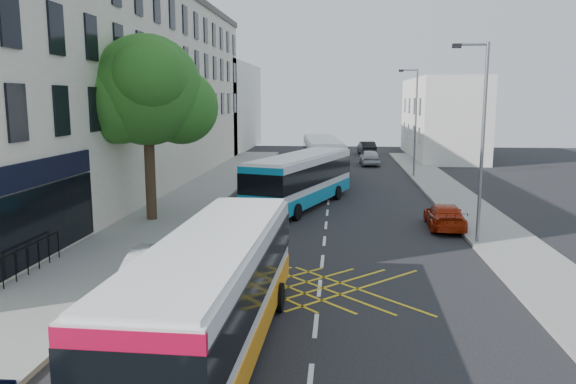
% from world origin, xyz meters
% --- Properties ---
extents(ground, '(120.00, 120.00, 0.00)m').
position_xyz_m(ground, '(0.00, 0.00, 0.00)').
color(ground, black).
rests_on(ground, ground).
extents(pavement_left, '(5.00, 70.00, 0.15)m').
position_xyz_m(pavement_left, '(-8.50, 15.00, 0.07)').
color(pavement_left, gray).
rests_on(pavement_left, ground).
extents(pavement_right, '(3.00, 70.00, 0.15)m').
position_xyz_m(pavement_right, '(7.50, 15.00, 0.07)').
color(pavement_right, gray).
rests_on(pavement_right, ground).
extents(terrace_main, '(8.30, 45.00, 13.50)m').
position_xyz_m(terrace_main, '(-14.00, 24.49, 6.76)').
color(terrace_main, beige).
rests_on(terrace_main, ground).
extents(terrace_far, '(8.00, 20.00, 10.00)m').
position_xyz_m(terrace_far, '(-14.00, 55.00, 5.00)').
color(terrace_far, silver).
rests_on(terrace_far, ground).
extents(building_right, '(6.00, 18.00, 8.00)m').
position_xyz_m(building_right, '(11.00, 48.00, 4.00)').
color(building_right, silver).
rests_on(building_right, ground).
extents(street_tree, '(6.30, 5.70, 8.80)m').
position_xyz_m(street_tree, '(-8.51, 14.97, 6.29)').
color(street_tree, '#382619').
rests_on(street_tree, pavement_left).
extents(lamp_near, '(1.45, 0.15, 8.00)m').
position_xyz_m(lamp_near, '(6.20, 12.00, 4.62)').
color(lamp_near, slate).
rests_on(lamp_near, pavement_right).
extents(lamp_far, '(1.45, 0.15, 8.00)m').
position_xyz_m(lamp_far, '(6.20, 32.00, 4.62)').
color(lamp_far, slate).
rests_on(lamp_far, pavement_right).
extents(railings, '(0.08, 5.60, 1.14)m').
position_xyz_m(railings, '(-9.70, 5.30, 0.72)').
color(railings, black).
rests_on(railings, pavement_left).
extents(bus_near, '(2.73, 10.22, 2.86)m').
position_xyz_m(bus_near, '(-2.31, 1.18, 1.50)').
color(bus_near, silver).
rests_on(bus_near, ground).
extents(bus_mid, '(5.56, 10.61, 2.92)m').
position_xyz_m(bus_mid, '(-1.50, 19.60, 1.54)').
color(bus_mid, silver).
rests_on(bus_mid, ground).
extents(bus_far, '(3.55, 10.98, 3.03)m').
position_xyz_m(bus_far, '(-0.63, 30.62, 1.60)').
color(bus_far, silver).
rests_on(bus_far, ground).
extents(parked_car_silver, '(1.67, 4.49, 1.47)m').
position_xyz_m(parked_car_silver, '(-4.90, 4.64, 0.73)').
color(parked_car_silver, '#B2B6BA').
rests_on(parked_car_silver, ground).
extents(red_hatchback, '(1.78, 4.05, 1.16)m').
position_xyz_m(red_hatchback, '(5.50, 14.88, 0.58)').
color(red_hatchback, '#A22106').
rests_on(red_hatchback, ground).
extents(distant_car_grey, '(2.59, 5.03, 1.36)m').
position_xyz_m(distant_car_grey, '(0.18, 43.47, 0.68)').
color(distant_car_grey, '#383B3F').
rests_on(distant_car_grey, ground).
extents(distant_car_silver, '(1.85, 4.23, 1.42)m').
position_xyz_m(distant_car_silver, '(3.37, 39.84, 0.71)').
color(distant_car_silver, '#B7BAC0').
rests_on(distant_car_silver, ground).
extents(distant_car_dark, '(1.98, 4.50, 1.44)m').
position_xyz_m(distant_car_dark, '(3.56, 49.49, 0.72)').
color(distant_car_dark, black).
rests_on(distant_car_dark, ground).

